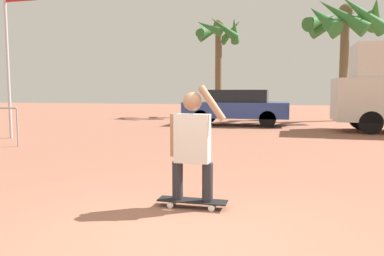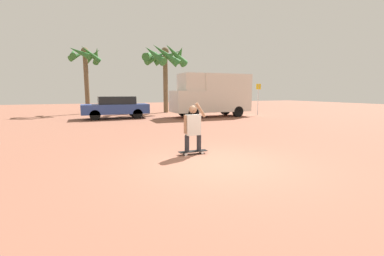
{
  "view_description": "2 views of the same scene",
  "coord_description": "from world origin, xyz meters",
  "px_view_note": "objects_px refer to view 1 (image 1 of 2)",
  "views": [
    {
      "loc": [
        0.97,
        -3.37,
        1.5
      ],
      "look_at": [
        -0.41,
        2.17,
        0.94
      ],
      "focal_mm": 35.0,
      "sensor_mm": 36.0,
      "label": 1
    },
    {
      "loc": [
        -3.15,
        -5.86,
        1.89
      ],
      "look_at": [
        0.19,
        2.16,
        0.67
      ],
      "focal_mm": 24.0,
      "sensor_mm": 36.0,
      "label": 2
    }
  ],
  "objects_px": {
    "palm_tree_center_background": "(219,38)",
    "parked_car_blue": "(237,106)",
    "skateboard": "(192,201)",
    "person_skateboarder": "(192,140)",
    "palm_tree_near_van": "(344,22)",
    "flagpole": "(10,42)"
  },
  "relations": [
    {
      "from": "palm_tree_center_background",
      "to": "parked_car_blue",
      "type": "bearing_deg",
      "value": -71.62
    },
    {
      "from": "skateboard",
      "to": "parked_car_blue",
      "type": "bearing_deg",
      "value": 94.51
    },
    {
      "from": "person_skateboarder",
      "to": "skateboard",
      "type": "bearing_deg",
      "value": -0.0
    },
    {
      "from": "palm_tree_near_van",
      "to": "flagpole",
      "type": "distance_m",
      "value": 15.44
    },
    {
      "from": "palm_tree_near_van",
      "to": "palm_tree_center_background",
      "type": "relative_size",
      "value": 1.06
    },
    {
      "from": "skateboard",
      "to": "flagpole",
      "type": "height_order",
      "value": "flagpole"
    },
    {
      "from": "parked_car_blue",
      "to": "palm_tree_center_background",
      "type": "bearing_deg",
      "value": 108.38
    },
    {
      "from": "palm_tree_near_van",
      "to": "flagpole",
      "type": "xyz_separation_m",
      "value": [
        -11.25,
        -10.39,
        -1.96
      ]
    },
    {
      "from": "skateboard",
      "to": "flagpole",
      "type": "distance_m",
      "value": 9.71
    },
    {
      "from": "palm_tree_center_background",
      "to": "flagpole",
      "type": "relative_size",
      "value": 1.14
    },
    {
      "from": "person_skateboarder",
      "to": "palm_tree_center_background",
      "type": "relative_size",
      "value": 0.25
    },
    {
      "from": "flagpole",
      "to": "skateboard",
      "type": "bearing_deg",
      "value": -37.68
    },
    {
      "from": "skateboard",
      "to": "palm_tree_center_background",
      "type": "relative_size",
      "value": 0.15
    },
    {
      "from": "parked_car_blue",
      "to": "palm_tree_center_background",
      "type": "height_order",
      "value": "palm_tree_center_background"
    },
    {
      "from": "parked_car_blue",
      "to": "flagpole",
      "type": "distance_m",
      "value": 9.31
    },
    {
      "from": "skateboard",
      "to": "person_skateboarder",
      "type": "relative_size",
      "value": 0.61
    },
    {
      "from": "palm_tree_center_background",
      "to": "person_skateboarder",
      "type": "bearing_deg",
      "value": -81.07
    },
    {
      "from": "palm_tree_near_van",
      "to": "flagpole",
      "type": "relative_size",
      "value": 1.21
    },
    {
      "from": "skateboard",
      "to": "palm_tree_near_van",
      "type": "distance_m",
      "value": 17.24
    },
    {
      "from": "palm_tree_center_background",
      "to": "skateboard",
      "type": "bearing_deg",
      "value": -81.06
    },
    {
      "from": "skateboard",
      "to": "flagpole",
      "type": "bearing_deg",
      "value": 142.32
    },
    {
      "from": "parked_car_blue",
      "to": "skateboard",
      "type": "bearing_deg",
      "value": -85.49
    }
  ]
}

